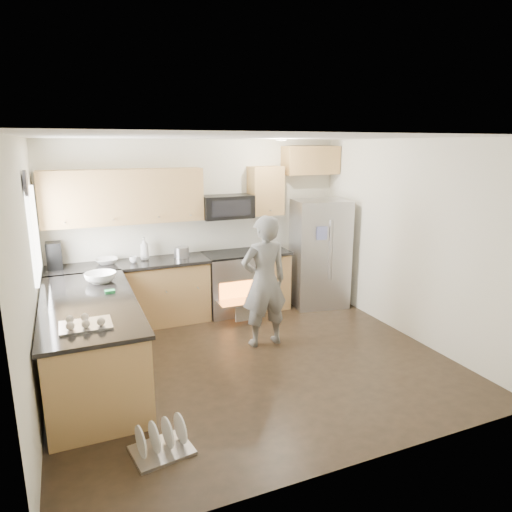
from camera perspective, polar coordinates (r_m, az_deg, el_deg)
name	(u,v)px	position (r m, az deg, el deg)	size (l,w,h in m)	color
ground	(251,361)	(5.59, -0.61, -13.04)	(4.50, 4.50, 0.00)	black
room_shell	(247,223)	(5.06, -1.12, 4.13)	(4.54, 4.04, 2.62)	silver
back_cabinet_run	(167,256)	(6.68, -11.05, 0.02)	(4.45, 0.64, 2.50)	#A17B40
peninsula	(92,341)	(5.29, -19.82, -9.99)	(0.96, 2.36, 1.04)	#A17B40
stove_range	(230,269)	(6.95, -3.26, -1.67)	(0.76, 0.97, 1.79)	#B7B7BC
refrigerator	(320,253)	(7.28, 7.95, 0.32)	(0.93, 0.78, 1.69)	#B7B7BC
person	(264,282)	(5.75, 1.04, -3.21)	(0.61, 0.40, 1.69)	slate
dish_rack	(161,444)	(4.21, -11.73, -21.97)	(0.53, 0.46, 0.30)	#B7B7BC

